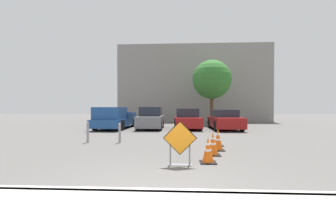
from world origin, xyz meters
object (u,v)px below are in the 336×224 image
(parked_car_nearest, at_px, (151,119))
(traffic_cone_fourth, at_px, (218,138))
(bollard_nearest, at_px, (120,132))
(bollard_second, at_px, (88,132))
(traffic_cone_second, at_px, (213,144))
(pickup_truck, at_px, (114,119))
(traffic_cone_nearest, at_px, (208,150))
(parked_car_third, at_px, (225,120))
(road_closed_sign, at_px, (180,142))
(parked_car_second, at_px, (187,120))
(traffic_cone_third, at_px, (218,140))

(parked_car_nearest, bearing_deg, traffic_cone_fourth, 115.42)
(bollard_nearest, bearing_deg, bollard_second, 180.00)
(traffic_cone_second, relative_size, bollard_second, 0.81)
(traffic_cone_fourth, relative_size, pickup_truck, 0.13)
(bollard_second, bearing_deg, traffic_cone_nearest, -35.43)
(parked_car_nearest, bearing_deg, bollard_second, 72.80)
(traffic_cone_fourth, xyz_separation_m, bollard_second, (-5.67, 0.60, 0.15))
(parked_car_nearest, xyz_separation_m, bollard_second, (-1.95, -6.82, -0.25))
(parked_car_third, bearing_deg, traffic_cone_fourth, 75.58)
(road_closed_sign, height_order, parked_car_third, parked_car_third)
(bollard_nearest, bearing_deg, traffic_cone_second, -33.12)
(traffic_cone_nearest, relative_size, parked_car_second, 0.17)
(parked_car_third, bearing_deg, road_closed_sign, 71.54)
(parked_car_second, relative_size, bollard_second, 4.47)
(pickup_truck, relative_size, parked_car_third, 1.26)
(traffic_cone_third, height_order, parked_car_third, parked_car_third)
(road_closed_sign, bearing_deg, parked_car_nearest, 101.51)
(pickup_truck, height_order, parked_car_third, pickup_truck)
(traffic_cone_fourth, bearing_deg, parked_car_nearest, 116.65)
(parked_car_second, bearing_deg, parked_car_third, 171.43)
(parked_car_second, height_order, parked_car_third, parked_car_second)
(traffic_cone_third, xyz_separation_m, parked_car_third, (1.86, 8.26, 0.29))
(traffic_cone_second, relative_size, pickup_truck, 0.14)
(parked_car_nearest, bearing_deg, road_closed_sign, 100.27)
(parked_car_second, relative_size, parked_car_third, 0.95)
(traffic_cone_third, relative_size, bollard_second, 0.86)
(traffic_cone_third, distance_m, parked_car_third, 8.47)
(pickup_truck, bearing_deg, traffic_cone_second, 125.62)
(parked_car_third, bearing_deg, parked_car_second, -7.46)
(road_closed_sign, xyz_separation_m, parked_car_third, (3.24, 10.52, 0.05))
(traffic_cone_nearest, relative_size, bollard_nearest, 0.82)
(road_closed_sign, relative_size, bollard_nearest, 1.35)
(road_closed_sign, distance_m, traffic_cone_second, 1.79)
(parked_car_third, bearing_deg, traffic_cone_second, 75.26)
(traffic_cone_nearest, xyz_separation_m, parked_car_second, (-0.25, 10.45, 0.34))
(traffic_cone_third, distance_m, parked_car_nearest, 9.13)
(parked_car_third, bearing_deg, traffic_cone_third, 75.97)
(traffic_cone_fourth, distance_m, parked_car_nearest, 8.31)
(bollard_second, bearing_deg, bollard_nearest, 0.00)
(traffic_cone_nearest, bearing_deg, bollard_nearest, 134.73)
(road_closed_sign, distance_m, bollard_second, 5.64)
(parked_car_third, distance_m, bollard_second, 9.94)
(traffic_cone_second, relative_size, bollard_nearest, 0.85)
(traffic_cone_second, bearing_deg, parked_car_nearest, 109.30)
(pickup_truck, xyz_separation_m, bollard_second, (0.77, -6.65, -0.24))
(road_closed_sign, xyz_separation_m, parked_car_second, (0.54, 10.81, 0.07))
(traffic_cone_nearest, xyz_separation_m, traffic_cone_third, (0.60, 1.90, 0.04))
(road_closed_sign, relative_size, traffic_cone_fourth, 1.72)
(parked_car_third, bearing_deg, pickup_truck, -1.21)
(bollard_nearest, bearing_deg, parked_car_nearest, 85.79)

